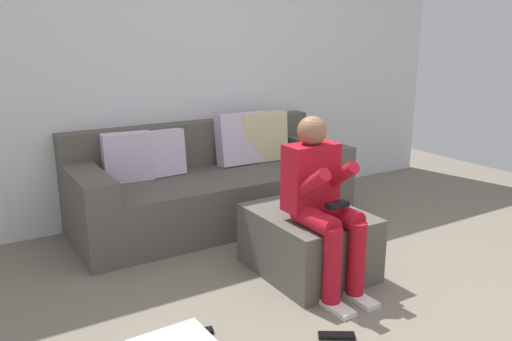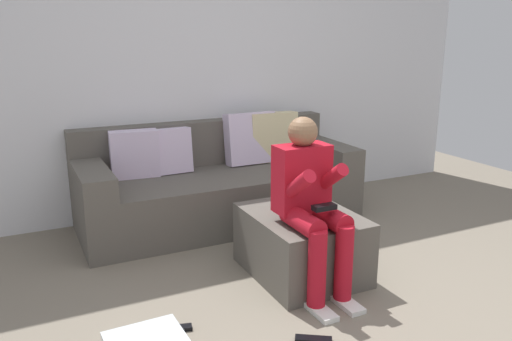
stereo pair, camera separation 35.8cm
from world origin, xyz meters
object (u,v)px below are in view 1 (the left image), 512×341
(person_seated, at_px, (322,198))
(remote_near_ottoman, at_px, (336,336))
(couch_sectional, at_px, (212,185))
(remote_by_storage_bin, at_px, (195,333))
(ottoman, at_px, (308,242))

(person_seated, xyz_separation_m, remote_near_ottoman, (-0.27, -0.49, -0.57))
(couch_sectional, relative_size, person_seated, 2.13)
(remote_near_ottoman, distance_m, remote_by_storage_bin, 0.75)
(couch_sectional, height_order, remote_by_storage_bin, couch_sectional)
(remote_near_ottoman, relative_size, remote_by_storage_bin, 0.96)
(person_seated, distance_m, remote_near_ottoman, 0.80)
(ottoman, relative_size, remote_by_storage_bin, 3.97)
(person_seated, xyz_separation_m, remote_by_storage_bin, (-0.89, -0.08, -0.57))
(remote_by_storage_bin, bearing_deg, ottoman, 31.36)
(ottoman, xyz_separation_m, remote_by_storage_bin, (-0.96, -0.29, -0.20))
(remote_by_storage_bin, bearing_deg, person_seated, 19.68)
(couch_sectional, bearing_deg, remote_near_ottoman, -96.96)
(couch_sectional, relative_size, ottoman, 2.90)
(ottoman, bearing_deg, remote_near_ottoman, -115.89)
(couch_sectional, relative_size, remote_by_storage_bin, 11.52)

